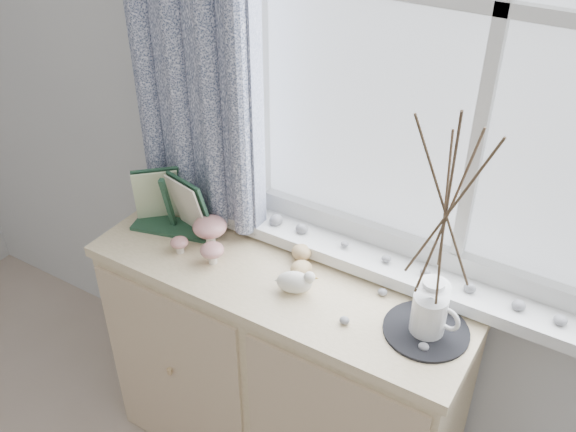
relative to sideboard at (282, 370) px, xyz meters
The scene contains 8 objects.
sideboard is the anchor object (origin of this frame).
botanical_book 0.68m from the sideboard, behind, with size 0.32×0.13×0.22m, color #1E402C, non-canonical shape.
toadstool_cluster 0.55m from the sideboard, behind, with size 0.19×0.16×0.10m.
wooden_eggs 0.46m from the sideboard, 50.40° to the left, with size 0.10×0.12×0.08m.
songbird_figurine 0.47m from the sideboard, 34.52° to the right, with size 0.14×0.06×0.07m, color white, non-canonical shape.
crocheted_doily 0.63m from the sideboard, ahead, with size 0.23×0.23×0.01m, color black.
twig_pitcher 0.95m from the sideboard, ahead, with size 0.30×0.30×0.70m.
sideboard_pebbles 0.56m from the sideboard, ahead, with size 0.25×0.19×0.02m.
Camera 1 is at (0.64, 0.49, 2.08)m, focal length 40.00 mm.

